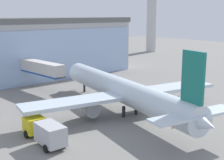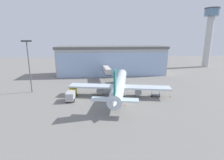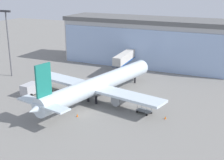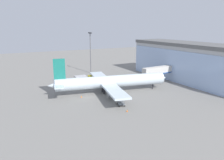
# 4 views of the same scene
# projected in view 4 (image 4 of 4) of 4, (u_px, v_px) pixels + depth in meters

# --- Properties ---
(ground) EXTENTS (240.00, 240.00, 0.00)m
(ground) POSITION_uv_depth(u_px,v_px,m) (89.00, 96.00, 62.23)
(ground) COLOR gray
(terminal_building) EXTENTS (52.75, 14.38, 13.70)m
(terminal_building) POSITION_uv_depth(u_px,v_px,m) (192.00, 62.00, 78.47)
(terminal_building) COLOR #AEAEAE
(terminal_building) RESTS_ON ground
(jet_bridge) EXTENTS (3.30, 14.72, 5.66)m
(jet_bridge) POSITION_uv_depth(u_px,v_px,m) (160.00, 70.00, 76.83)
(jet_bridge) COLOR beige
(jet_bridge) RESTS_ON ground
(apron_light_mast) EXTENTS (3.20, 0.40, 16.99)m
(apron_light_mast) POSITION_uv_depth(u_px,v_px,m) (90.00, 49.00, 90.58)
(apron_light_mast) COLOR #59595E
(apron_light_mast) RESTS_ON ground
(airplane) EXTENTS (31.28, 36.57, 10.83)m
(airplane) POSITION_uv_depth(u_px,v_px,m) (110.00, 82.00, 65.02)
(airplane) COLOR silver
(airplane) RESTS_ON ground
(catering_truck) EXTENTS (2.72, 7.38, 2.65)m
(catering_truck) POSITION_uv_depth(u_px,v_px,m) (84.00, 79.00, 76.84)
(catering_truck) COLOR yellow
(catering_truck) RESTS_ON ground
(baggage_cart) EXTENTS (3.15, 2.35, 1.50)m
(baggage_cart) POSITION_uv_depth(u_px,v_px,m) (121.00, 103.00, 55.09)
(baggage_cart) COLOR slate
(baggage_cart) RESTS_ON ground
(safety_cone_nose) EXTENTS (0.36, 0.36, 0.55)m
(safety_cone_nose) POSITION_uv_depth(u_px,v_px,m) (81.00, 96.00, 61.23)
(safety_cone_nose) COLOR orange
(safety_cone_nose) RESTS_ON ground
(safety_cone_wingtip) EXTENTS (0.36, 0.36, 0.55)m
(safety_cone_wingtip) POSITION_uv_depth(u_px,v_px,m) (127.00, 111.00, 51.02)
(safety_cone_wingtip) COLOR orange
(safety_cone_wingtip) RESTS_ON ground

